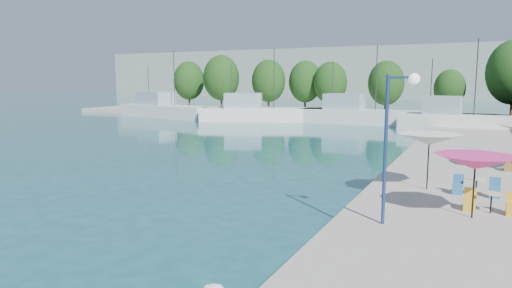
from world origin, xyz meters
The scene contains 18 objects.
quay_far centered at (-8.00, 67.00, 0.30)m, with size 90.00×16.00×0.60m, color #9E978F.
hill_west centered at (-30.00, 160.00, 8.00)m, with size 180.00×40.00×16.00m, color gray.
trawler_01 centered at (-32.33, 55.95, 1.07)m, with size 18.02×8.37×10.20m.
trawler_02 centered at (-16.46, 55.59, 1.07)m, with size 16.94×10.31×10.20m.
trawler_03 centered at (-3.24, 57.76, 1.07)m, with size 16.15×4.66×10.20m.
trawler_04 centered at (8.43, 53.16, 1.07)m, with size 12.83×4.29×10.20m.
tree_01 centered at (-38.66, 71.70, 5.50)m, with size 5.74×5.74×8.49m.
tree_02 centered at (-30.10, 69.04, 5.97)m, with size 6.28×6.28×9.30m.
tree_03 centered at (-21.32, 69.62, 5.43)m, with size 5.65×5.65×8.37m.
tree_04 centered at (-15.65, 71.87, 5.32)m, with size 5.52×5.52×8.18m.
tree_05 centered at (-11.05, 70.76, 5.15)m, with size 5.33×5.33×7.89m.
tree_06 centered at (-2.10, 69.47, 5.12)m, with size 5.29×5.29×7.83m.
tree_07 centered at (6.49, 71.88, 4.35)m, with size 4.40×4.40×6.51m.
umbrella_pink centered at (10.39, 17.03, 2.59)m, with size 2.81×2.81×2.24m.
umbrella_white centered at (8.51, 20.90, 2.85)m, with size 2.85×2.85×2.50m.
cafe_table_01 centered at (10.99, 17.98, 0.89)m, with size 1.82×0.70×0.76m.
cafe_table_02 centered at (10.48, 20.53, 0.89)m, with size 1.82×0.70×0.76m.
street_lamp centered at (8.00, 15.00, 4.09)m, with size 1.04×0.36×5.03m.
Camera 1 is at (10.35, -0.29, 5.37)m, focal length 32.00 mm.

